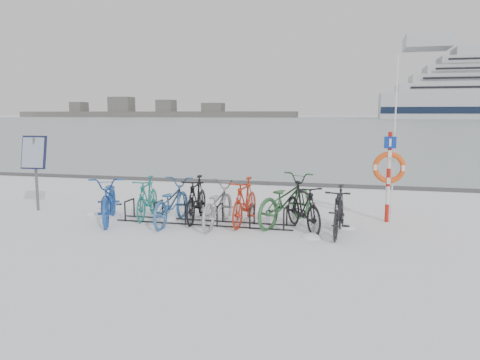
{
  "coord_description": "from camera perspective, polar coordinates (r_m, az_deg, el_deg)",
  "views": [
    {
      "loc": [
        3.19,
        -9.6,
        2.41
      ],
      "look_at": [
        0.66,
        0.6,
        0.91
      ],
      "focal_mm": 35.0,
      "sensor_mm": 36.0,
      "label": 1
    }
  ],
  "objects": [
    {
      "name": "bike_1",
      "position": [
        11.1,
        -11.24,
        -1.98
      ],
      "size": [
        0.71,
        1.7,
        0.99
      ],
      "primitive_type": "imported",
      "rotation": [
        0.0,
        0.0,
        0.15
      ],
      "color": "#1B756B",
      "rests_on": "ground"
    },
    {
      "name": "bike_rack",
      "position": [
        10.36,
        -4.38,
        -4.33
      ],
      "size": [
        4.0,
        0.48,
        0.46
      ],
      "color": "black",
      "rests_on": "ground"
    },
    {
      "name": "bike_4",
      "position": [
        10.14,
        -2.77,
        -2.77
      ],
      "size": [
        0.72,
        1.92,
        0.99
      ],
      "primitive_type": "imported",
      "rotation": [
        0.0,
        0.0,
        3.11
      ],
      "color": "#95989C",
      "rests_on": "ground"
    },
    {
      "name": "ice_sheet",
      "position": [
        164.65,
        12.89,
        7.1
      ],
      "size": [
        400.0,
        298.0,
        0.02
      ],
      "primitive_type": "cube",
      "color": "#99A6AD",
      "rests_on": "ground"
    },
    {
      "name": "bike_5",
      "position": [
        10.26,
        0.59,
        -2.48
      ],
      "size": [
        0.6,
        1.77,
        1.05
      ],
      "primitive_type": "imported",
      "rotation": [
        0.0,
        0.0,
        -0.06
      ],
      "color": "#AF2713",
      "rests_on": "ground"
    },
    {
      "name": "quay_edge",
      "position": [
        16.0,
        2.25,
        -0.36
      ],
      "size": [
        400.0,
        0.25,
        0.1
      ],
      "primitive_type": "cube",
      "color": "#3F3F42",
      "rests_on": "ground"
    },
    {
      "name": "bike_2",
      "position": [
        10.44,
        -8.39,
        -2.49
      ],
      "size": [
        0.68,
        1.92,
        1.01
      ],
      "primitive_type": "imported",
      "rotation": [
        0.0,
        0.0,
        3.15
      ],
      "color": "#2D5D98",
      "rests_on": "ground"
    },
    {
      "name": "bike_3",
      "position": [
        10.62,
        -5.32,
        -2.16
      ],
      "size": [
        0.65,
        1.77,
        1.04
      ],
      "primitive_type": "imported",
      "rotation": [
        0.0,
        0.0,
        0.09
      ],
      "color": "black",
      "rests_on": "ground"
    },
    {
      "name": "bike_6",
      "position": [
        10.32,
        5.54,
        -2.25
      ],
      "size": [
        1.51,
        2.26,
        1.12
      ],
      "primitive_type": "imported",
      "rotation": [
        0.0,
        0.0,
        2.75
      ],
      "color": "#2C5B32",
      "rests_on": "ground"
    },
    {
      "name": "snow_drifts",
      "position": [
        10.41,
        -0.25,
        -5.27
      ],
      "size": [
        6.33,
        1.7,
        0.17
      ],
      "color": "white",
      "rests_on": "ground"
    },
    {
      "name": "bike_8",
      "position": [
        9.57,
        11.97,
        -3.53
      ],
      "size": [
        0.59,
        1.72,
        1.02
      ],
      "primitive_type": "imported",
      "rotation": [
        0.0,
        0.0,
        -0.06
      ],
      "color": "black",
      "rests_on": "ground"
    },
    {
      "name": "shoreline",
      "position": [
        297.26,
        -11.13,
        8.06
      ],
      "size": [
        180.0,
        12.0,
        9.5
      ],
      "color": "#474747",
      "rests_on": "ground"
    },
    {
      "name": "info_board",
      "position": [
        12.61,
        -23.79,
        2.59
      ],
      "size": [
        0.64,
        0.29,
        1.87
      ],
      "rotation": [
        0.0,
        0.0,
        0.09
      ],
      "color": "#595B5E",
      "rests_on": "ground"
    },
    {
      "name": "bike_7",
      "position": [
        9.85,
        7.72,
        -3.05
      ],
      "size": [
        1.27,
        1.72,
        1.03
      ],
      "primitive_type": "imported",
      "rotation": [
        0.0,
        0.0,
        0.52
      ],
      "color": "black",
      "rests_on": "ground"
    },
    {
      "name": "ground",
      "position": [
        10.4,
        -4.37,
        -5.3
      ],
      "size": [
        900.0,
        900.0,
        0.0
      ],
      "primitive_type": "plane",
      "color": "white",
      "rests_on": "ground"
    },
    {
      "name": "bike_0",
      "position": [
        10.9,
        -15.59,
        -2.05
      ],
      "size": [
        1.48,
        2.19,
        1.09
      ],
      "primitive_type": "imported",
      "rotation": [
        0.0,
        0.0,
        0.41
      ],
      "color": "#1A489E",
      "rests_on": "ground"
    },
    {
      "name": "lifebuoy_station",
      "position": [
        10.77,
        17.74,
        1.45
      ],
      "size": [
        0.7,
        0.22,
        3.66
      ],
      "color": "red",
      "rests_on": "ground"
    }
  ]
}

